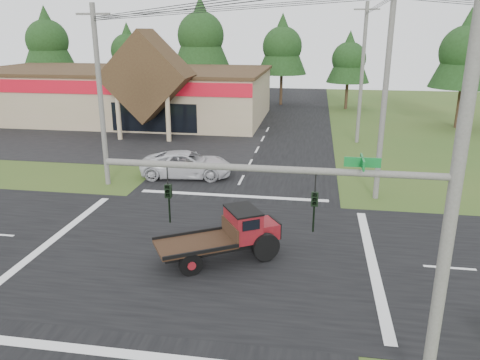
# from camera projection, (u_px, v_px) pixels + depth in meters

# --- Properties ---
(ground) EXTENTS (120.00, 120.00, 0.00)m
(ground) POSITION_uv_depth(u_px,v_px,m) (205.00, 250.00, 20.11)
(ground) COLOR #304F1C
(ground) RESTS_ON ground
(road_ns) EXTENTS (12.00, 120.00, 0.02)m
(road_ns) POSITION_uv_depth(u_px,v_px,m) (205.00, 250.00, 20.11)
(road_ns) COLOR black
(road_ns) RESTS_ON ground
(road_ew) EXTENTS (120.00, 12.00, 0.02)m
(road_ew) POSITION_uv_depth(u_px,v_px,m) (205.00, 250.00, 20.11)
(road_ew) COLOR black
(road_ew) RESTS_ON ground
(parking_apron) EXTENTS (28.00, 14.00, 0.02)m
(parking_apron) POSITION_uv_depth(u_px,v_px,m) (97.00, 141.00, 40.10)
(parking_apron) COLOR black
(parking_apron) RESTS_ON ground
(cvs_building) EXTENTS (30.40, 18.20, 9.19)m
(cvs_building) POSITION_uv_depth(u_px,v_px,m) (124.00, 92.00, 49.45)
(cvs_building) COLOR tan
(cvs_building) RESTS_ON ground
(traffic_signal_mast) EXTENTS (8.12, 0.24, 7.00)m
(traffic_signal_mast) POSITION_uv_depth(u_px,v_px,m) (370.00, 239.00, 10.82)
(traffic_signal_mast) COLOR #595651
(traffic_signal_mast) RESTS_ON ground
(utility_pole_nr) EXTENTS (2.00, 0.30, 11.00)m
(utility_pole_nr) POSITION_uv_depth(u_px,v_px,m) (454.00, 193.00, 10.20)
(utility_pole_nr) COLOR #595651
(utility_pole_nr) RESTS_ON ground
(utility_pole_nw) EXTENTS (2.00, 0.30, 10.50)m
(utility_pole_nw) POSITION_uv_depth(u_px,v_px,m) (100.00, 96.00, 27.21)
(utility_pole_nw) COLOR #595651
(utility_pole_nw) RESTS_ON ground
(utility_pole_ne) EXTENTS (2.00, 0.30, 11.50)m
(utility_pole_ne) POSITION_uv_depth(u_px,v_px,m) (385.00, 93.00, 24.62)
(utility_pole_ne) COLOR #595651
(utility_pole_ne) RESTS_ON ground
(utility_pole_n) EXTENTS (2.00, 0.30, 11.20)m
(utility_pole_n) POSITION_uv_depth(u_px,v_px,m) (362.00, 73.00, 37.82)
(utility_pole_n) COLOR #595651
(utility_pole_n) RESTS_ON ground
(tree_row_a) EXTENTS (6.72, 6.72, 12.12)m
(tree_row_a) POSITION_uv_depth(u_px,v_px,m) (47.00, 38.00, 59.83)
(tree_row_a) COLOR #332316
(tree_row_a) RESTS_ON ground
(tree_row_b) EXTENTS (5.60, 5.60, 10.10)m
(tree_row_b) POSITION_uv_depth(u_px,v_px,m) (128.00, 49.00, 60.59)
(tree_row_b) COLOR #332316
(tree_row_b) RESTS_ON ground
(tree_row_c) EXTENTS (7.28, 7.28, 13.13)m
(tree_row_c) POSITION_uv_depth(u_px,v_px,m) (201.00, 33.00, 57.52)
(tree_row_c) COLOR #332316
(tree_row_c) RESTS_ON ground
(tree_row_d) EXTENTS (6.16, 6.16, 11.11)m
(tree_row_d) POSITION_uv_depth(u_px,v_px,m) (282.00, 45.00, 57.34)
(tree_row_d) COLOR #332316
(tree_row_d) RESTS_ON ground
(tree_row_e) EXTENTS (5.04, 5.04, 9.09)m
(tree_row_e) POSITION_uv_depth(u_px,v_px,m) (349.00, 57.00, 54.65)
(tree_row_e) COLOR #332316
(tree_row_e) RESTS_ON ground
(tree_side_ne) EXTENTS (6.16, 6.16, 11.11)m
(tree_side_ne) POSITION_uv_depth(u_px,v_px,m) (467.00, 49.00, 43.32)
(tree_side_ne) COLOR #332316
(tree_side_ne) RESTS_ON ground
(antique_flatbed_truck) EXTENTS (5.35, 4.28, 2.12)m
(antique_flatbed_truck) POSITION_uv_depth(u_px,v_px,m) (220.00, 236.00, 18.99)
(antique_flatbed_truck) COLOR #5F0D17
(antique_flatbed_truck) RESTS_ON ground
(white_pickup) EXTENTS (6.10, 3.35, 1.62)m
(white_pickup) POSITION_uv_depth(u_px,v_px,m) (187.00, 164.00, 30.10)
(white_pickup) COLOR silver
(white_pickup) RESTS_ON ground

